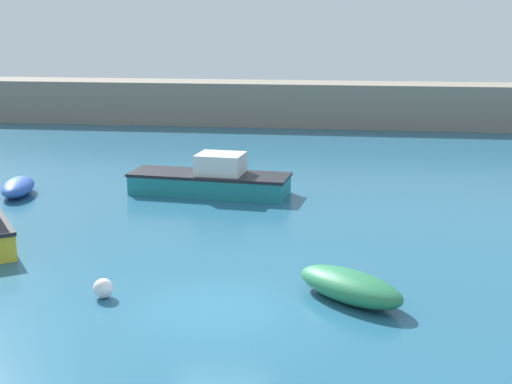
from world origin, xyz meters
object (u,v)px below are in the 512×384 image
Objects in this scene: open_tender_yellow at (18,187)px; cabin_cruiser_white at (212,180)px; rowboat_blue_near at (350,286)px; mooring_buoy_white at (103,288)px.

cabin_cruiser_white is (7.66, 1.27, 0.24)m from open_tender_yellow.
rowboat_blue_near is at bearing 42.22° from open_tender_yellow.
mooring_buoy_white is (-0.61, -11.20, -0.32)m from cabin_cruiser_white.
cabin_cruiser_white is at bearing 86.62° from open_tender_yellow.
cabin_cruiser_white is 11.94m from rowboat_blue_near.
rowboat_blue_near is (13.26, -9.27, 0.04)m from open_tender_yellow.
mooring_buoy_white is (-6.21, -0.66, -0.13)m from rowboat_blue_near.
rowboat_blue_near is 6.26× the size of mooring_buoy_white.
rowboat_blue_near reaches higher than mooring_buoy_white.
mooring_buoy_white is at bearing 44.71° from rowboat_blue_near.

